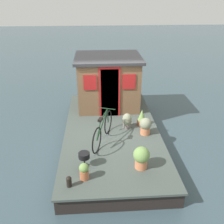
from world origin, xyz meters
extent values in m
plane|color=#384C54|center=(0.00, 0.00, 0.00)|extent=(60.00, 60.00, 0.00)
cube|color=#424C47|center=(0.00, 0.00, 0.46)|extent=(5.98, 2.97, 0.06)
cube|color=black|center=(0.00, 0.00, 0.22)|extent=(5.86, 2.91, 0.43)
cube|color=brown|center=(1.89, 0.00, 1.39)|extent=(1.84, 2.17, 1.80)
cube|color=#28282B|center=(1.89, 0.00, 2.34)|extent=(2.04, 2.37, 0.10)
cube|color=#144733|center=(0.95, 0.00, 1.34)|extent=(0.04, 0.60, 1.70)
cube|color=maroon|center=(0.95, 0.00, 1.39)|extent=(0.03, 0.72, 1.80)
cube|color=maroon|center=(0.95, -0.65, 1.74)|extent=(0.03, 0.44, 0.52)
cube|color=maroon|center=(0.95, 0.65, 1.74)|extent=(0.03, 0.44, 0.52)
torus|color=black|center=(-0.22, 0.12, 0.86)|extent=(0.70, 0.28, 0.73)
torus|color=black|center=(-1.25, 0.48, 0.86)|extent=(0.70, 0.28, 0.73)
cylinder|color=black|center=(-0.78, 0.32, 1.09)|extent=(0.97, 0.37, 0.50)
cylinder|color=black|center=(-0.61, 0.26, 1.31)|extent=(0.63, 0.25, 0.07)
cylinder|color=black|center=(-1.08, 0.43, 1.08)|extent=(0.37, 0.16, 0.46)
cylinder|color=black|center=(-0.26, 0.13, 1.09)|extent=(0.13, 0.07, 0.48)
cube|color=black|center=(-0.92, 0.37, 1.32)|extent=(0.22, 0.16, 0.06)
cylinder|color=black|center=(-0.30, 0.15, 1.36)|extent=(0.19, 0.48, 0.02)
cylinder|color=#C6754C|center=(-0.38, -1.01, 0.60)|extent=(0.30, 0.30, 0.23)
sphere|color=gray|center=(-0.38, -1.01, 0.85)|extent=(0.37, 0.37, 0.37)
cylinder|color=#935138|center=(0.19, -1.00, 0.59)|extent=(0.29, 0.29, 0.19)
cone|color=#70934C|center=(0.19, -1.00, 0.87)|extent=(0.26, 0.26, 0.38)
cylinder|color=#B2603D|center=(-2.33, 0.80, 0.61)|extent=(0.22, 0.22, 0.23)
sphere|color=#70934C|center=(-2.33, 0.80, 0.80)|extent=(0.23, 0.23, 0.23)
cylinder|color=slate|center=(0.05, -0.50, 0.56)|extent=(0.25, 0.25, 0.15)
ellipsoid|color=gray|center=(0.05, -0.50, 0.79)|extent=(0.31, 0.31, 0.42)
cylinder|color=#C6754C|center=(-2.01, -0.60, 0.61)|extent=(0.31, 0.31, 0.24)
sphere|color=#70934C|center=(-2.01, -0.60, 0.87)|extent=(0.41, 0.41, 0.41)
cylinder|color=black|center=(-1.85, 0.81, 0.81)|extent=(0.28, 0.28, 0.14)
cylinder|color=black|center=(-1.85, 0.81, 0.62)|extent=(0.04, 0.04, 0.25)
cylinder|color=black|center=(-1.85, 0.81, 0.50)|extent=(0.20, 0.20, 0.02)
cylinder|color=black|center=(-2.56, 1.14, 0.60)|extent=(0.12, 0.12, 0.21)
sphere|color=black|center=(-2.56, 1.14, 0.70)|extent=(0.13, 0.13, 0.13)
camera|label=1|loc=(-7.06, 0.47, 4.53)|focal=40.51mm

